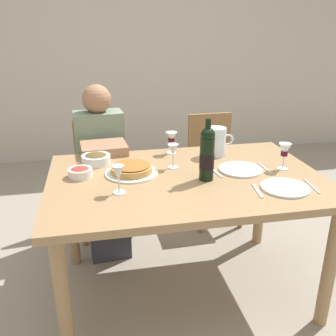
% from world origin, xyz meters
% --- Properties ---
extents(ground_plane, '(8.00, 8.00, 0.00)m').
position_xyz_m(ground_plane, '(0.00, 0.00, 0.00)').
color(ground_plane, gray).
extents(back_wall, '(8.00, 0.10, 2.80)m').
position_xyz_m(back_wall, '(0.00, 2.65, 1.40)').
color(back_wall, beige).
rests_on(back_wall, ground).
extents(dining_table, '(1.50, 1.00, 0.76)m').
position_xyz_m(dining_table, '(0.00, 0.00, 0.67)').
color(dining_table, '#9E7A51').
rests_on(dining_table, ground).
extents(wine_bottle, '(0.08, 0.08, 0.34)m').
position_xyz_m(wine_bottle, '(0.09, -0.06, 0.90)').
color(wine_bottle, black).
rests_on(wine_bottle, dining_table).
extents(water_pitcher, '(0.17, 0.12, 0.18)m').
position_xyz_m(water_pitcher, '(0.27, 0.30, 0.84)').
color(water_pitcher, silver).
rests_on(water_pitcher, dining_table).
extents(baked_tart, '(0.30, 0.30, 0.06)m').
position_xyz_m(baked_tart, '(-0.29, 0.10, 0.79)').
color(baked_tart, white).
rests_on(baked_tart, dining_table).
extents(salad_bowl, '(0.13, 0.13, 0.06)m').
position_xyz_m(salad_bowl, '(-0.57, 0.11, 0.79)').
color(salad_bowl, white).
rests_on(salad_bowl, dining_table).
extents(olive_bowl, '(0.17, 0.17, 0.06)m').
position_xyz_m(olive_bowl, '(-0.48, 0.30, 0.79)').
color(olive_bowl, silver).
rests_on(olive_bowl, dining_table).
extents(wine_glass_left_diner, '(0.07, 0.07, 0.14)m').
position_xyz_m(wine_glass_left_diner, '(0.00, 0.40, 0.86)').
color(wine_glass_left_diner, silver).
rests_on(wine_glass_left_diner, dining_table).
extents(wine_glass_right_diner, '(0.06, 0.06, 0.15)m').
position_xyz_m(wine_glass_right_diner, '(-0.38, -0.14, 0.86)').
color(wine_glass_right_diner, silver).
rests_on(wine_glass_right_diner, dining_table).
extents(wine_glass_centre, '(0.07, 0.07, 0.15)m').
position_xyz_m(wine_glass_centre, '(0.57, -0.00, 0.87)').
color(wine_glass_centre, silver).
rests_on(wine_glass_centre, dining_table).
extents(wine_glass_spare, '(0.06, 0.06, 0.14)m').
position_xyz_m(wine_glass_spare, '(-0.04, 0.15, 0.86)').
color(wine_glass_spare, silver).
rests_on(wine_glass_spare, dining_table).
extents(dinner_plate_left_setting, '(0.25, 0.25, 0.01)m').
position_xyz_m(dinner_plate_left_setting, '(0.45, -0.26, 0.77)').
color(dinner_plate_left_setting, silver).
rests_on(dinner_plate_left_setting, dining_table).
extents(dinner_plate_right_setting, '(0.25, 0.25, 0.01)m').
position_xyz_m(dinner_plate_right_setting, '(0.33, 0.03, 0.77)').
color(dinner_plate_right_setting, white).
rests_on(dinner_plate_right_setting, dining_table).
extents(fork_left_setting, '(0.04, 0.16, 0.00)m').
position_xyz_m(fork_left_setting, '(0.30, -0.26, 0.76)').
color(fork_left_setting, silver).
rests_on(fork_left_setting, dining_table).
extents(knife_left_setting, '(0.03, 0.18, 0.00)m').
position_xyz_m(knife_left_setting, '(0.60, -0.26, 0.76)').
color(knife_left_setting, silver).
rests_on(knife_left_setting, dining_table).
extents(knife_right_setting, '(0.01, 0.18, 0.00)m').
position_xyz_m(knife_right_setting, '(0.48, 0.03, 0.76)').
color(knife_right_setting, silver).
rests_on(knife_right_setting, dining_table).
extents(spoon_right_setting, '(0.03, 0.16, 0.00)m').
position_xyz_m(spoon_right_setting, '(0.18, 0.03, 0.76)').
color(spoon_right_setting, silver).
rests_on(spoon_right_setting, dining_table).
extents(chair_left, '(0.43, 0.43, 0.87)m').
position_xyz_m(chair_left, '(-0.46, 0.90, 0.50)').
color(chair_left, olive).
rests_on(chair_left, ground).
extents(diner_left, '(0.36, 0.52, 1.16)m').
position_xyz_m(diner_left, '(-0.44, 0.66, 0.62)').
color(diner_left, gray).
rests_on(diner_left, ground).
extents(chair_right, '(0.41, 0.41, 0.87)m').
position_xyz_m(chair_right, '(0.45, 0.89, 0.50)').
color(chair_right, olive).
rests_on(chair_right, ground).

